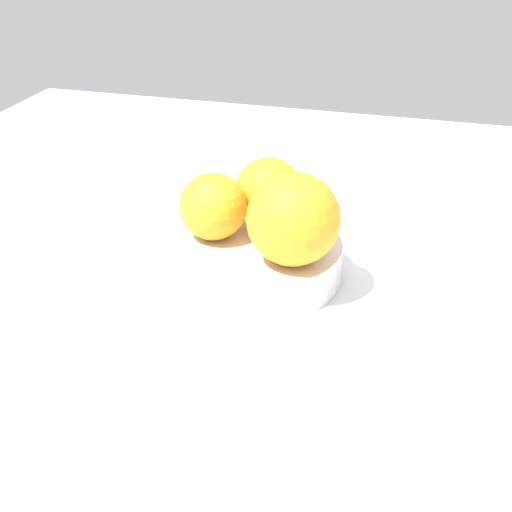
{
  "coord_description": "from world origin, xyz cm",
  "views": [
    {
      "loc": [
        -57.05,
        -16.23,
        34.67
      ],
      "look_at": [
        0.0,
        0.0,
        2.23
      ],
      "focal_mm": 49.37,
      "sensor_mm": 36.0,
      "label": 1
    }
  ],
  "objects_px": {
    "orange_in_bowl_0": "(293,219)",
    "orange_in_bowl_2": "(214,205)",
    "fruit_bowl": "(256,260)",
    "orange_in_bowl_1": "(267,191)"
  },
  "relations": [
    {
      "from": "orange_in_bowl_0",
      "to": "orange_in_bowl_1",
      "type": "relative_size",
      "value": 1.24
    },
    {
      "from": "fruit_bowl",
      "to": "orange_in_bowl_2",
      "type": "relative_size",
      "value": 2.57
    },
    {
      "from": "fruit_bowl",
      "to": "orange_in_bowl_0",
      "type": "distance_m",
      "value": 0.08
    },
    {
      "from": "orange_in_bowl_0",
      "to": "orange_in_bowl_2",
      "type": "bearing_deg",
      "value": 70.13
    },
    {
      "from": "fruit_bowl",
      "to": "orange_in_bowl_0",
      "type": "bearing_deg",
      "value": -122.18
    },
    {
      "from": "orange_in_bowl_2",
      "to": "fruit_bowl",
      "type": "bearing_deg",
      "value": -95.58
    },
    {
      "from": "fruit_bowl",
      "to": "orange_in_bowl_1",
      "type": "relative_size",
      "value": 2.44
    },
    {
      "from": "fruit_bowl",
      "to": "orange_in_bowl_1",
      "type": "xyz_separation_m",
      "value": [
        0.04,
        0.0,
        0.05
      ]
    },
    {
      "from": "orange_in_bowl_0",
      "to": "orange_in_bowl_1",
      "type": "bearing_deg",
      "value": 31.57
    },
    {
      "from": "fruit_bowl",
      "to": "orange_in_bowl_0",
      "type": "xyz_separation_m",
      "value": [
        -0.03,
        -0.04,
        0.06
      ]
    }
  ]
}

